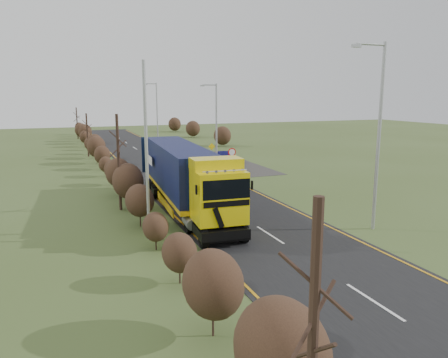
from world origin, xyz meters
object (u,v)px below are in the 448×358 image
Objects in this scene: car_red_hatchback at (224,164)px; streetlight_near at (377,129)px; lorry at (184,174)px; speed_sign at (232,157)px; car_blue_sedan at (225,157)px.

car_red_hatchback is 0.39× the size of streetlight_near.
speed_sign is at bearing 56.77° from lorry.
speed_sign reaches higher than car_blue_sedan.
lorry is 11.53m from streetlight_near.
car_red_hatchback is 4.06m from speed_sign.
streetlight_near is at bearing 115.21° from car_blue_sedan.
car_red_hatchback reaches higher than car_blue_sedan.
car_red_hatchback is at bearing 63.10° from lorry.
lorry is at bearing 49.16° from car_red_hatchback.
car_blue_sedan is 8.76m from speed_sign.
streetlight_near is (8.42, -7.25, 3.09)m from lorry.
lorry is 11.63m from speed_sign.
streetlight_near reaches higher than car_blue_sedan.
lorry is 20.09m from car_blue_sedan.
speed_sign is at bearing 100.46° from car_blue_sedan.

